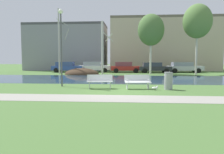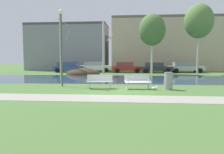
% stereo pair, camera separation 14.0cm
% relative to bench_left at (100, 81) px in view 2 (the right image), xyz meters
% --- Properties ---
extents(ground_plane, '(120.00, 120.00, 0.00)m').
position_rel_bench_left_xyz_m(ground_plane, '(1.19, 8.81, -0.47)').
color(ground_plane, '#476B33').
extents(paved_path_strip, '(60.00, 1.87, 0.01)m').
position_rel_bench_left_xyz_m(paved_path_strip, '(1.19, -3.39, -0.47)').
color(paved_path_strip, gray).
rests_on(paved_path_strip, ground).
extents(river_band, '(80.00, 8.71, 0.01)m').
position_rel_bench_left_xyz_m(river_band, '(1.19, 6.78, -0.47)').
color(river_band, '#284256').
rests_on(river_band, ground).
extents(soil_mound, '(4.23, 3.14, 1.52)m').
position_rel_bench_left_xyz_m(soil_mound, '(-3.91, 12.65, -0.47)').
color(soil_mound, '#423021').
rests_on(soil_mound, ground).
extents(bench_left, '(1.66, 0.78, 0.87)m').
position_rel_bench_left_xyz_m(bench_left, '(0.00, 0.00, 0.00)').
color(bench_left, silver).
rests_on(bench_left, ground).
extents(bench_right, '(1.66, 0.78, 0.87)m').
position_rel_bench_left_xyz_m(bench_right, '(2.35, 0.00, 0.00)').
color(bench_right, silver).
rests_on(bench_right, ground).
extents(trash_bin, '(0.53, 0.53, 1.06)m').
position_rel_bench_left_xyz_m(trash_bin, '(4.20, -0.17, 0.08)').
color(trash_bin, gray).
rests_on(trash_bin, ground).
extents(seagull, '(0.42, 0.16, 0.25)m').
position_rel_bench_left_xyz_m(seagull, '(3.37, -0.44, -0.34)').
color(seagull, white).
rests_on(seagull, ground).
extents(streetlamp, '(0.32, 0.32, 5.16)m').
position_rel_bench_left_xyz_m(streetlamp, '(-2.71, 0.89, 2.99)').
color(streetlamp, '#4C4C51').
rests_on(streetlamp, ground).
extents(birch_far_left, '(1.47, 2.50, 8.11)m').
position_rel_bench_left_xyz_m(birch_far_left, '(-6.86, 13.27, 3.67)').
color(birch_far_left, '#BCB7A8').
rests_on(birch_far_left, ground).
extents(birch_left, '(1.52, 2.67, 6.54)m').
position_rel_bench_left_xyz_m(birch_left, '(-1.41, 13.36, 2.89)').
color(birch_left, beige).
rests_on(birch_left, ground).
extents(birch_center_left, '(3.26, 3.26, 7.45)m').
position_rel_bench_left_xyz_m(birch_center_left, '(4.55, 14.06, 5.00)').
color(birch_center_left, beige).
rests_on(birch_center_left, ground).
extents(birch_center, '(3.35, 3.35, 8.34)m').
position_rel_bench_left_xyz_m(birch_center, '(9.87, 13.19, 5.83)').
color(birch_center, beige).
rests_on(birch_center, ground).
extents(parked_van_nearest_blue, '(4.39, 2.23, 1.48)m').
position_rel_bench_left_xyz_m(parked_van_nearest_blue, '(-7.00, 16.94, 0.30)').
color(parked_van_nearest_blue, '#2D4793').
rests_on(parked_van_nearest_blue, ground).
extents(parked_sedan_second_white, '(4.53, 2.08, 1.50)m').
position_rel_bench_left_xyz_m(parked_sedan_second_white, '(-3.12, 17.45, 0.32)').
color(parked_sedan_second_white, silver).
rests_on(parked_sedan_second_white, ground).
extents(parked_hatch_third_red, '(4.16, 2.13, 1.48)m').
position_rel_bench_left_xyz_m(parked_hatch_third_red, '(1.33, 16.75, 0.30)').
color(parked_hatch_third_red, maroon).
rests_on(parked_hatch_third_red, ground).
extents(parked_wagon_fourth_dark, '(4.43, 2.17, 1.43)m').
position_rel_bench_left_xyz_m(parked_wagon_fourth_dark, '(5.27, 16.56, 0.28)').
color(parked_wagon_fourth_dark, '#282B30').
rests_on(parked_wagon_fourth_dark, ground).
extents(parked_suv_fifth_silver, '(4.85, 2.10, 1.46)m').
position_rel_bench_left_xyz_m(parked_suv_fifth_silver, '(9.49, 17.28, 0.30)').
color(parked_suv_fifth_silver, '#B2B5BC').
rests_on(parked_suv_fifth_silver, ground).
extents(building_grey_warehouse, '(13.52, 6.25, 7.83)m').
position_rel_bench_left_xyz_m(building_grey_warehouse, '(-8.91, 24.00, 3.44)').
color(building_grey_warehouse, gray).
rests_on(building_grey_warehouse, ground).
extents(building_beige_block, '(17.32, 8.28, 8.66)m').
position_rel_bench_left_xyz_m(building_beige_block, '(7.56, 24.86, 3.86)').
color(building_beige_block, '#BCAD8E').
rests_on(building_beige_block, ground).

